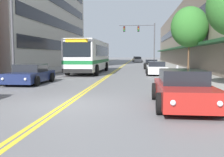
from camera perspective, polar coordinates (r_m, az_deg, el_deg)
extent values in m
plane|color=slate|center=(46.18, 2.88, 3.16)|extent=(240.00, 240.00, 0.00)
cube|color=gray|center=(47.16, -5.96, 3.27)|extent=(3.49, 106.00, 0.15)
cube|color=gray|center=(46.32, 11.87, 3.14)|extent=(3.49, 106.00, 0.15)
cube|color=yellow|center=(46.19, 2.75, 3.16)|extent=(0.14, 106.00, 0.01)
cube|color=yellow|center=(46.18, 3.00, 3.16)|extent=(0.14, 106.00, 0.01)
cube|color=black|center=(39.52, -11.40, 7.35)|extent=(0.08, 28.48, 1.40)
cube|color=black|center=(39.76, -11.49, 12.01)|extent=(0.08, 28.48, 1.40)
cube|color=black|center=(40.26, -11.58, 16.58)|extent=(0.08, 28.48, 1.40)
cube|color=gray|center=(47.35, 19.32, 9.03)|extent=(8.00, 68.00, 10.10)
cube|color=#1E4C28|center=(46.46, 13.72, 6.60)|extent=(1.10, 61.20, 0.24)
cube|color=black|center=(46.72, 14.45, 10.71)|extent=(0.08, 61.20, 1.40)
cube|color=silver|center=(26.06, -5.08, 5.28)|extent=(2.59, 10.91, 2.87)
cube|color=#196B33|center=(26.07, -5.07, 4.02)|extent=(2.61, 10.93, 0.32)
cube|color=black|center=(26.60, -4.86, 6.28)|extent=(2.62, 8.51, 1.03)
cube|color=black|center=(20.73, -8.08, 6.64)|extent=(2.33, 0.04, 1.26)
cube|color=yellow|center=(20.75, -8.12, 8.62)|extent=(1.86, 0.06, 0.28)
cube|color=black|center=(20.75, -8.03, 1.73)|extent=(2.54, 0.08, 0.32)
cylinder|color=black|center=(22.82, -10.15, 1.96)|extent=(0.30, 1.00, 1.00)
cylinder|color=black|center=(22.22, -3.58, 1.94)|extent=(0.30, 1.00, 1.00)
cylinder|color=black|center=(29.30, -6.45, 2.77)|extent=(0.30, 1.00, 1.00)
cylinder|color=black|center=(28.84, -1.30, 2.76)|extent=(0.30, 1.00, 1.00)
cube|color=#19234C|center=(16.92, -18.25, 0.46)|extent=(1.92, 4.12, 0.59)
cube|color=black|center=(17.04, -18.07, 2.32)|extent=(1.65, 1.81, 0.49)
cylinder|color=black|center=(16.25, -23.25, -0.47)|extent=(0.22, 0.62, 0.62)
cylinder|color=black|center=(15.38, -16.86, -0.57)|extent=(0.22, 0.62, 0.62)
cylinder|color=black|center=(18.50, -19.37, 0.34)|extent=(0.22, 0.62, 0.62)
cylinder|color=black|center=(17.74, -13.63, 0.29)|extent=(0.22, 0.62, 0.62)
sphere|color=silver|center=(15.39, -23.74, -0.10)|extent=(0.16, 0.16, 0.16)
sphere|color=silver|center=(14.76, -19.21, -0.15)|extent=(0.16, 0.16, 0.16)
cube|color=red|center=(19.08, -17.57, 1.10)|extent=(0.18, 0.04, 0.10)
cube|color=red|center=(18.57, -13.66, 1.09)|extent=(0.18, 0.04, 0.10)
cube|color=#232328|center=(41.30, -3.69, 3.57)|extent=(1.81, 4.20, 0.62)
cube|color=black|center=(41.45, -3.65, 4.33)|extent=(1.55, 1.85, 0.48)
cylinder|color=black|center=(40.20, -5.31, 3.28)|extent=(0.22, 0.68, 0.68)
cylinder|color=black|center=(39.87, -2.70, 3.28)|extent=(0.22, 0.68, 0.68)
cylinder|color=black|center=(42.75, -4.61, 3.41)|extent=(0.22, 0.68, 0.68)
cylinder|color=black|center=(42.44, -2.15, 3.41)|extent=(0.22, 0.68, 0.68)
sphere|color=silver|center=(39.33, -5.13, 3.50)|extent=(0.16, 0.16, 0.16)
sphere|color=silver|center=(39.10, -3.31, 3.51)|extent=(0.16, 0.16, 0.16)
cube|color=red|center=(43.49, -4.05, 3.70)|extent=(0.18, 0.04, 0.10)
cube|color=red|center=(43.27, -2.35, 3.70)|extent=(0.18, 0.04, 0.10)
cube|color=maroon|center=(9.32, 15.88, -3.12)|extent=(1.78, 4.24, 0.63)
cube|color=black|center=(9.42, 15.80, 0.44)|extent=(1.53, 1.87, 0.50)
cylinder|color=black|center=(7.94, 10.89, -5.65)|extent=(0.22, 0.69, 0.69)
cylinder|color=black|center=(8.29, 23.64, -5.54)|extent=(0.22, 0.69, 0.69)
cylinder|color=black|center=(10.53, 9.75, -2.90)|extent=(0.22, 0.69, 0.69)
cylinder|color=black|center=(10.80, 19.49, -2.93)|extent=(0.22, 0.69, 0.69)
sphere|color=silver|center=(7.13, 13.78, -5.41)|extent=(0.16, 0.16, 0.16)
sphere|color=silver|center=(7.40, 23.46, -5.32)|extent=(0.16, 0.16, 0.16)
cube|color=red|center=(11.33, 10.89, -1.35)|extent=(0.18, 0.04, 0.10)
cube|color=red|center=(11.51, 17.28, -1.40)|extent=(0.18, 0.04, 0.10)
cube|color=white|center=(23.73, 10.13, 2.03)|extent=(1.70, 4.22, 0.61)
cube|color=black|center=(23.87, 10.13, 3.31)|extent=(1.46, 1.86, 0.44)
cylinder|color=black|center=(22.39, 8.12, 1.43)|extent=(0.22, 0.62, 0.62)
cylinder|color=black|center=(22.51, 12.57, 1.38)|extent=(0.22, 0.62, 0.62)
cylinder|color=black|center=(25.00, 7.93, 1.85)|extent=(0.22, 0.62, 0.62)
cylinder|color=black|center=(25.11, 11.92, 1.80)|extent=(0.22, 0.62, 0.62)
sphere|color=silver|center=(21.57, 8.93, 1.79)|extent=(0.16, 0.16, 0.16)
sphere|color=silver|center=(21.66, 12.09, 1.75)|extent=(0.16, 0.16, 0.16)
cube|color=red|center=(25.80, 8.46, 2.39)|extent=(0.18, 0.04, 0.10)
cube|color=red|center=(25.88, 11.18, 2.36)|extent=(0.18, 0.04, 0.10)
cube|color=black|center=(33.65, 8.98, 3.06)|extent=(1.74, 4.15, 0.59)
cube|color=black|center=(33.80, 8.98, 3.94)|extent=(1.49, 1.83, 0.44)
cylinder|color=black|center=(32.34, 7.51, 2.73)|extent=(0.22, 0.69, 0.69)
cylinder|color=black|center=(32.43, 10.66, 2.69)|extent=(0.22, 0.69, 0.69)
cylinder|color=black|center=(34.91, 7.42, 2.93)|extent=(0.22, 0.69, 0.69)
cylinder|color=black|center=(34.99, 10.34, 2.90)|extent=(0.22, 0.69, 0.69)
sphere|color=silver|center=(31.53, 8.05, 2.97)|extent=(0.16, 0.16, 0.16)
sphere|color=silver|center=(31.59, 10.26, 2.94)|extent=(0.16, 0.16, 0.16)
cube|color=red|center=(35.71, 7.82, 3.26)|extent=(0.18, 0.04, 0.10)
cube|color=red|center=(35.76, 9.83, 3.23)|extent=(0.18, 0.04, 0.10)
cube|color=beige|center=(69.03, 5.66, 4.36)|extent=(1.95, 4.61, 0.73)
cube|color=black|center=(69.21, 5.67, 4.84)|extent=(1.68, 2.03, 0.44)
cylinder|color=black|center=(67.63, 4.80, 4.16)|extent=(0.22, 0.67, 0.67)
cylinder|color=black|center=(67.60, 6.50, 4.14)|extent=(0.22, 0.67, 0.67)
cylinder|color=black|center=(70.48, 4.86, 4.21)|extent=(0.22, 0.67, 0.67)
cylinder|color=black|center=(70.46, 6.49, 4.20)|extent=(0.22, 0.67, 0.67)
sphere|color=silver|center=(66.72, 5.06, 4.36)|extent=(0.16, 0.16, 0.16)
sphere|color=silver|center=(66.70, 6.23, 4.34)|extent=(0.16, 0.16, 0.16)
cube|color=red|center=(71.35, 5.12, 4.43)|extent=(0.18, 0.04, 0.10)
cube|color=red|center=(71.34, 6.25, 4.42)|extent=(0.18, 0.04, 0.10)
cube|color=#B7B7BC|center=(62.06, 5.96, 4.18)|extent=(1.83, 4.67, 0.65)
cube|color=black|center=(62.23, 5.97, 4.71)|extent=(1.58, 2.05, 0.50)
cylinder|color=black|center=(60.63, 5.07, 3.98)|extent=(0.22, 0.62, 0.62)
cylinder|color=black|center=(60.62, 6.84, 3.97)|extent=(0.22, 0.62, 0.62)
cylinder|color=black|center=(63.52, 5.12, 4.05)|extent=(0.22, 0.62, 0.62)
cylinder|color=black|center=(63.51, 6.82, 4.03)|extent=(0.22, 0.62, 0.62)
sphere|color=silver|center=(59.71, 5.33, 4.17)|extent=(0.16, 0.16, 0.16)
sphere|color=silver|center=(59.70, 6.57, 4.16)|extent=(0.16, 0.16, 0.16)
cube|color=red|center=(64.41, 5.39, 4.26)|extent=(0.18, 0.04, 0.10)
cube|color=red|center=(64.40, 6.57, 4.25)|extent=(0.18, 0.04, 0.10)
cylinder|color=#47474C|center=(42.83, 9.65, 7.67)|extent=(0.18, 0.18, 7.12)
cylinder|color=#47474C|center=(43.01, 5.66, 12.00)|extent=(5.98, 0.11, 0.11)
cube|color=black|center=(42.94, 6.06, 11.21)|extent=(0.34, 0.26, 0.92)
sphere|color=red|center=(42.81, 6.06, 11.60)|extent=(0.18, 0.18, 0.18)
sphere|color=yellow|center=(42.78, 6.05, 11.23)|extent=(0.18, 0.18, 0.18)
sphere|color=green|center=(42.75, 6.05, 10.86)|extent=(0.18, 0.18, 0.18)
cylinder|color=black|center=(43.00, 6.06, 11.91)|extent=(0.02, 0.02, 0.14)
cube|color=black|center=(43.02, 2.81, 11.22)|extent=(0.34, 0.26, 0.92)
sphere|color=red|center=(42.89, 2.80, 11.61)|extent=(0.18, 0.18, 0.18)
sphere|color=yellow|center=(42.86, 2.79, 11.24)|extent=(0.18, 0.18, 0.18)
sphere|color=green|center=(42.83, 2.79, 10.87)|extent=(0.18, 0.18, 0.18)
cylinder|color=black|center=(43.08, 2.81, 11.92)|extent=(0.02, 0.02, 0.14)
cylinder|color=#47474C|center=(17.28, -21.84, 10.56)|extent=(0.16, 0.16, 7.03)
cylinder|color=brown|center=(25.38, 17.07, 4.61)|extent=(0.17, 0.17, 2.88)
ellipsoid|color=#2D6B28|center=(25.52, 17.26, 11.20)|extent=(3.51, 3.51, 3.86)
cylinder|color=#B7B7BC|center=(21.89, 14.72, 1.66)|extent=(0.22, 0.22, 0.66)
sphere|color=#B7B7BC|center=(21.87, 14.74, 2.66)|extent=(0.20, 0.20, 0.20)
cylinder|color=#B7B7BC|center=(21.86, 14.33, 1.86)|extent=(0.08, 0.10, 0.10)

